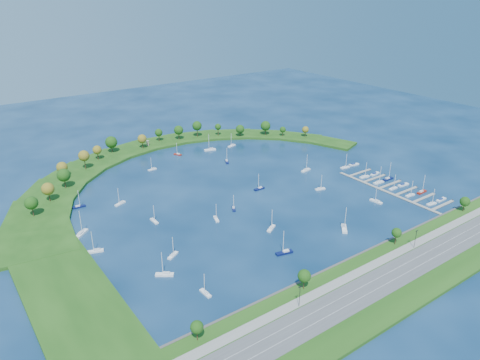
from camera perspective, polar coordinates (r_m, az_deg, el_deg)
ground at (r=304.18m, az=-0.22°, el=-1.21°), size 700.00×700.00×0.00m
south_shoreline at (r=227.75m, az=18.34°, el=-11.42°), size 420.00×43.10×11.60m
breakwater at (r=322.49m, az=-12.02°, el=-0.09°), size 286.74×247.64×2.00m
breakwater_trees at (r=362.60m, az=-11.15°, el=4.24°), size 240.77×91.07×14.53m
harbor_tower at (r=389.95m, az=-11.58°, el=4.60°), size 2.60×2.60×4.37m
dock_system at (r=321.16m, az=18.84°, el=-1.10°), size 24.28×82.00×1.60m
moored_boat_0 at (r=308.44m, az=10.07°, el=-1.06°), size 7.49×3.63×10.61m
moored_boat_1 at (r=246.75m, az=-17.80°, el=-8.48°), size 8.62×4.75×12.22m
moored_boat_2 at (r=304.27m, az=2.45°, el=-1.04°), size 7.85×2.24×11.53m
moored_boat_3 at (r=377.70m, az=-3.80°, el=3.89°), size 10.07×5.47×14.26m
moored_boat_4 at (r=256.23m, az=3.96°, el=-6.04°), size 8.18×6.15×12.00m
moored_boat_5 at (r=351.39m, az=-1.68°, el=2.40°), size 5.66×8.41×12.10m
moored_boat_6 at (r=221.00m, az=-9.49°, el=-11.61°), size 8.46×7.06×12.76m
moored_boat_7 at (r=277.37m, az=-0.82°, el=-3.57°), size 4.87×6.83×9.91m
moored_boat_8 at (r=369.96m, az=-7.87°, el=3.27°), size 5.10×7.00×10.20m
moored_boat_9 at (r=268.02m, az=-10.79°, el=-5.04°), size 2.18×7.46×10.93m
moored_boat_10 at (r=207.40m, az=-4.38°, el=-13.98°), size 2.24×7.14×10.39m
moored_boat_11 at (r=266.01m, az=-3.03°, el=-4.85°), size 4.17×7.40×10.48m
moored_boat_12 at (r=235.07m, az=5.63°, el=-9.03°), size 9.52×4.61×13.49m
moored_boat_13 at (r=299.01m, az=16.81°, el=-2.54°), size 3.09×8.50×12.22m
moored_boat_14 at (r=234.36m, az=-8.48°, el=-9.33°), size 7.44×5.57×10.91m
moored_boat_15 at (r=342.57m, az=-11.01°, el=1.39°), size 6.86×2.45×9.88m
moored_boat_16 at (r=337.82m, az=8.30°, el=1.28°), size 8.98×4.02×12.76m
moored_boat_17 at (r=265.27m, az=-19.38°, el=-6.33°), size 9.06×8.36×14.18m
moored_boat_18 at (r=386.74m, az=-1.05°, el=4.40°), size 8.32×4.42×11.78m
moored_boat_19 at (r=262.01m, az=13.01°, el=-5.92°), size 8.56×8.94×14.22m
moored_boat_20 at (r=293.45m, az=-14.89°, el=-2.83°), size 7.89×4.93×11.26m
moored_boat_21 at (r=296.91m, az=-19.67°, el=-3.13°), size 7.86×2.65×11.38m
docked_boat_0 at (r=307.70m, az=23.02°, el=-2.73°), size 7.43×3.21×10.58m
docked_boat_1 at (r=316.15m, az=24.04°, el=-2.26°), size 8.40×2.55×1.70m
docked_boat_2 at (r=314.91m, az=20.68°, el=-1.75°), size 7.41×2.54×10.72m
docked_boat_3 at (r=322.42m, az=21.96°, el=-1.36°), size 8.56×2.79×12.43m
docked_boat_4 at (r=321.54m, az=18.77°, el=-0.96°), size 7.07×2.01×10.38m
docked_boat_5 at (r=329.49m, az=19.90°, el=-0.57°), size 8.90×3.16×1.78m
docked_boat_6 at (r=327.95m, az=17.09°, el=-0.25°), size 8.57×3.15×12.33m
docked_boat_7 at (r=335.90m, az=18.19°, el=0.18°), size 8.93×2.73×13.02m
docked_boat_8 at (r=334.91m, az=15.43°, el=0.45°), size 8.13×3.28×11.62m
docked_boat_9 at (r=342.27m, az=16.65°, el=0.76°), size 8.86×3.42×1.76m
docked_boat_10 at (r=348.76m, az=13.11°, el=1.61°), size 7.91×3.33×11.27m
docked_boat_11 at (r=356.07m, az=14.16°, el=1.92°), size 8.67×3.75×1.71m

